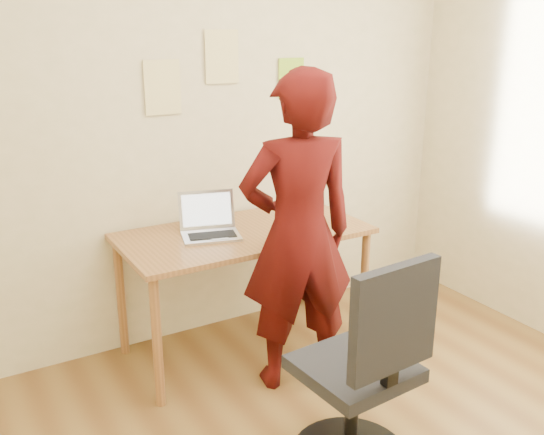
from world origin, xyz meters
TOP-DOWN VIEW (x-y plane):
  - room at (0.00, 0.00)m, footprint 3.58×3.58m
  - desk at (0.05, 1.38)m, footprint 1.40×0.70m
  - laptop at (-0.14, 1.42)m, footprint 0.38×0.35m
  - paper_sheet at (0.40, 1.27)m, footprint 0.33×0.38m
  - phone at (0.30, 1.17)m, footprint 0.08×0.12m
  - wall_note_left at (-0.26, 1.74)m, footprint 0.21×0.00m
  - wall_note_mid at (0.11, 1.74)m, footprint 0.21×0.00m
  - wall_note_right at (0.58, 1.74)m, footprint 0.18×0.00m
  - office_chair at (-0.01, 0.20)m, footprint 0.52×0.52m
  - person at (0.13, 0.93)m, footprint 0.68×0.52m

SIDE VIEW (x-z plane):
  - office_chair at x=-0.01m, z-range -0.07..0.93m
  - desk at x=0.05m, z-range 0.28..1.02m
  - paper_sheet at x=0.40m, z-range 0.74..0.74m
  - phone at x=0.30m, z-range 0.74..0.75m
  - laptop at x=-0.14m, z-range 0.68..0.90m
  - person at x=0.13m, z-range 0.00..1.68m
  - room at x=0.00m, z-range -0.04..2.74m
  - wall_note_left at x=-0.26m, z-range 1.38..1.68m
  - wall_note_right at x=0.58m, z-range 1.42..1.66m
  - wall_note_mid at x=0.11m, z-range 1.53..1.83m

